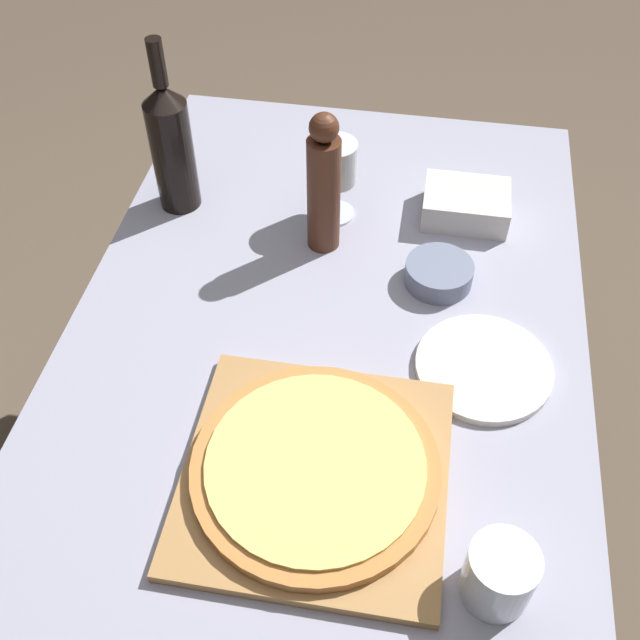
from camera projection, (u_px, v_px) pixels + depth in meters
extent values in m
plane|color=brown|center=(324.00, 540.00, 1.82)|extent=(12.00, 12.00, 0.00)
cube|color=#9393A8|center=(325.00, 338.00, 1.26)|extent=(0.86, 1.35, 0.03)
cylinder|color=brown|center=(224.00, 243.00, 1.99)|extent=(0.06, 0.06, 0.74)
cylinder|color=brown|center=(507.00, 275.00, 1.91)|extent=(0.06, 0.06, 0.74)
cube|color=#A87A47|center=(315.00, 475.00, 1.06)|extent=(0.37, 0.37, 0.02)
cylinder|color=#BC7A3D|center=(315.00, 468.00, 1.04)|extent=(0.35, 0.35, 0.02)
cylinder|color=#E0C66B|center=(315.00, 464.00, 1.03)|extent=(0.31, 0.31, 0.01)
cylinder|color=black|center=(173.00, 156.00, 1.39)|extent=(0.08, 0.08, 0.22)
cone|color=black|center=(163.00, 95.00, 1.30)|extent=(0.08, 0.08, 0.04)
cylinder|color=black|center=(157.00, 63.00, 1.25)|extent=(0.03, 0.03, 0.08)
cylinder|color=#4C2819|center=(324.00, 195.00, 1.31)|extent=(0.06, 0.06, 0.22)
sphere|color=#4C2819|center=(324.00, 128.00, 1.21)|extent=(0.05, 0.05, 0.05)
cylinder|color=silver|center=(334.00, 213.00, 1.45)|extent=(0.08, 0.08, 0.00)
cylinder|color=silver|center=(335.00, 196.00, 1.42)|extent=(0.01, 0.01, 0.08)
cylinder|color=silver|center=(335.00, 162.00, 1.36)|extent=(0.08, 0.08, 0.08)
cylinder|color=slate|center=(439.00, 273.00, 1.31)|extent=(0.12, 0.12, 0.04)
cylinder|color=silver|center=(499.00, 575.00, 0.92)|extent=(0.09, 0.09, 0.09)
cylinder|color=silver|center=(484.00, 368.00, 1.19)|extent=(0.22, 0.22, 0.01)
cube|color=beige|center=(466.00, 204.00, 1.43)|extent=(0.16, 0.12, 0.06)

